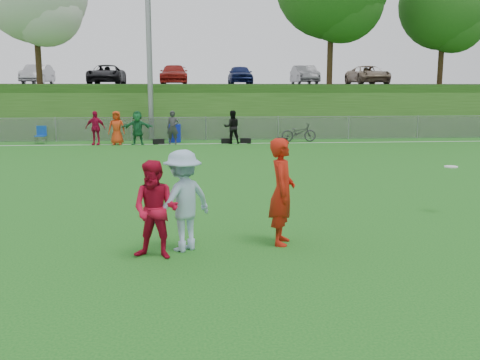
{
  "coord_description": "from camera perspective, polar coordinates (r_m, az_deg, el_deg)",
  "views": [
    {
      "loc": [
        -0.84,
        -9.3,
        2.82
      ],
      "look_at": [
        0.07,
        0.5,
        1.12
      ],
      "focal_mm": 40.0,
      "sensor_mm": 36.0,
      "label": 1
    }
  ],
  "objects": [
    {
      "name": "gear_bags",
      "position": [
        27.6,
        -1.23,
        4.19
      ],
      "size": [
        6.97,
        0.53,
        0.26
      ],
      "color": "black",
      "rests_on": "ground"
    },
    {
      "name": "berm",
      "position": [
        40.33,
        -4.15,
        7.88
      ],
      "size": [
        120.0,
        18.0,
        3.0
      ],
      "primitive_type": "cube",
      "color": "#214914",
      "rests_on": "ground"
    },
    {
      "name": "player_blue",
      "position": [
        9.33,
        -6.1,
        -2.2
      ],
      "size": [
        1.31,
        1.23,
        1.77
      ],
      "primitive_type": "imported",
      "rotation": [
        0.0,
        0.0,
        3.81
      ],
      "color": "#9AB7D6",
      "rests_on": "ground"
    },
    {
      "name": "light_pole",
      "position": [
        30.43,
        -9.76,
        16.99
      ],
      "size": [
        1.2,
        0.4,
        12.15
      ],
      "color": "gray",
      "rests_on": "ground"
    },
    {
      "name": "car_row",
      "position": [
        41.31,
        -5.87,
        11.12
      ],
      "size": [
        32.04,
        5.18,
        1.44
      ],
      "color": "silver",
      "rests_on": "parking_lot"
    },
    {
      "name": "sideline_far",
      "position": [
        27.46,
        -3.53,
        3.88
      ],
      "size": [
        60.0,
        0.1,
        0.01
      ],
      "primitive_type": "cube",
      "color": "white",
      "rests_on": "ground"
    },
    {
      "name": "spectator_row",
      "position": [
        27.44,
        -9.46,
        5.53
      ],
      "size": [
        7.82,
        0.68,
        1.69
      ],
      "color": "#AF0C35",
      "rests_on": "ground"
    },
    {
      "name": "fence",
      "position": [
        29.39,
        -3.67,
        5.53
      ],
      "size": [
        58.0,
        0.06,
        1.3
      ],
      "color": "gray",
      "rests_on": "ground"
    },
    {
      "name": "ground",
      "position": [
        9.75,
        -0.12,
        -7.0
      ],
      "size": [
        120.0,
        120.0,
        0.0
      ],
      "primitive_type": "plane",
      "color": "#125719",
      "rests_on": "ground"
    },
    {
      "name": "camp_chair",
      "position": [
        29.25,
        -20.48,
        4.17
      ],
      "size": [
        0.51,
        0.52,
        0.91
      ],
      "rotation": [
        0.0,
        0.0,
        -0.02
      ],
      "color": "#0E3F9C",
      "rests_on": "ground"
    },
    {
      "name": "player_red_left",
      "position": [
        9.68,
        4.51,
        -1.25
      ],
      "size": [
        0.62,
        0.8,
        1.94
      ],
      "primitive_type": "imported",
      "rotation": [
        0.0,
        0.0,
        1.33
      ],
      "color": "#B31A0C",
      "rests_on": "ground"
    },
    {
      "name": "parking_lot",
      "position": [
        42.31,
        -4.24,
        10.07
      ],
      "size": [
        120.0,
        12.0,
        0.1
      ],
      "primitive_type": "cube",
      "color": "black",
      "rests_on": "berm"
    },
    {
      "name": "player_red_center",
      "position": [
        8.97,
        -8.99,
        -3.16
      ],
      "size": [
        0.94,
        0.82,
        1.65
      ],
      "primitive_type": "imported",
      "rotation": [
        0.0,
        0.0,
        -0.28
      ],
      "color": "#B70C2A",
      "rests_on": "ground"
    },
    {
      "name": "tree_green_far",
      "position": [
        39.45,
        21.2,
        16.64
      ],
      "size": [
        5.88,
        5.88,
        8.19
      ],
      "color": "black",
      "rests_on": "berm"
    },
    {
      "name": "frisbee",
      "position": [
        12.95,
        21.59,
        1.32
      ],
      "size": [
        0.3,
        0.3,
        0.03
      ],
      "color": "white",
      "rests_on": "ground"
    },
    {
      "name": "recycling_bin",
      "position": [
        28.41,
        -6.98,
        4.98
      ],
      "size": [
        0.79,
        0.79,
        0.95
      ],
      "primitive_type": "cylinder",
      "rotation": [
        0.0,
        0.0,
        -0.29
      ],
      "color": "#0F1EAC",
      "rests_on": "ground"
    },
    {
      "name": "bicycle",
      "position": [
        28.63,
        6.29,
        5.06
      ],
      "size": [
        1.89,
        0.75,
        0.98
      ],
      "primitive_type": "imported",
      "rotation": [
        0.0,
        0.0,
        1.63
      ],
      "color": "#2A2B2D",
      "rests_on": "ground"
    }
  ]
}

